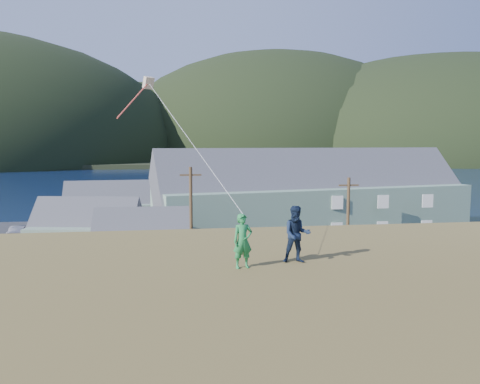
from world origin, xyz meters
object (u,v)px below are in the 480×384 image
shed_palegreen_far (112,208)px  kite_flyer_navy (297,234)px  shed_white (142,242)px  kite_flyer_green (243,241)px  lodge (313,198)px  wharf (140,212)px  shed_palegreen_near (86,232)px

shed_palegreen_far → kite_flyer_navy: bearing=-79.4°
shed_white → shed_palegreen_far: (-4.92, 18.97, 0.42)m
shed_palegreen_far → kite_flyer_green: size_ratio=7.09×
lodge → kite_flyer_green: lodge is taller
lodge → shed_palegreen_far: size_ratio=3.14×
wharf → shed_palegreen_near: (-2.94, -28.11, 2.24)m
kite_flyer_green → shed_palegreen_near: bearing=97.4°
shed_white → kite_flyer_green: 27.71m
shed_palegreen_near → kite_flyer_navy: bearing=-58.1°
shed_white → kite_flyer_navy: bearing=-74.4°
shed_palegreen_near → shed_palegreen_far: 14.50m
lodge → shed_palegreen_far: bearing=149.5°
shed_palegreen_near → shed_white: shed_palegreen_near is taller
lodge → kite_flyer_navy: bearing=-118.7°
wharf → shed_palegreen_far: bearing=-99.9°
shed_white → lodge: bearing=31.2°
shed_palegreen_near → kite_flyer_navy: (12.19, -30.80, 5.42)m
wharf → lodge: lodge is taller
kite_flyer_green → kite_flyer_navy: bearing=1.5°
wharf → shed_palegreen_far: 14.05m
shed_palegreen_near → shed_palegreen_far: (0.56, 14.48, 0.25)m
shed_white → shed_palegreen_far: 19.61m
wharf → kite_flyer_green: 60.25m
shed_palegreen_near → kite_flyer_green: 33.32m
wharf → shed_white: bearing=-85.5°
shed_white → shed_palegreen_far: bearing=105.8°
shed_palegreen_near → kite_flyer_green: kite_flyer_green is taller
shed_white → kite_flyer_green: bearing=-78.3°
kite_flyer_green → kite_flyer_navy: 1.85m
shed_palegreen_near → wharf: bearing=94.4°
shed_palegreen_far → shed_palegreen_near: bearing=-96.0°
kite_flyer_green → kite_flyer_navy: kite_flyer_navy is taller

